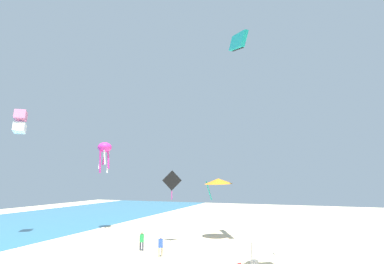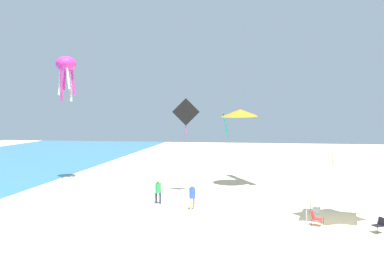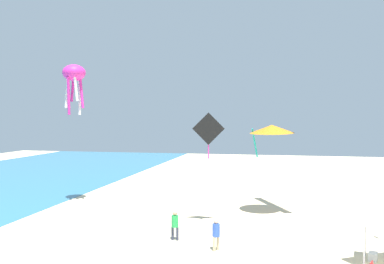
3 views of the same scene
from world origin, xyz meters
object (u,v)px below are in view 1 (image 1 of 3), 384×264
object	(u,v)px
kite_octopus_magenta	(105,149)
kite_box_pink	(20,122)
person_by_tent	(142,239)
canopy_tent	(264,235)
kite_parafoil_teal	(238,42)
kite_diamond_black	(172,181)
cooler_box	(254,263)
kite_delta_orange	(218,181)
person_watching_sky	(161,245)
banner_flag	(277,229)

from	to	relation	value
kite_octopus_magenta	kite_box_pink	xyz separation A→B (m)	(-7.33, 7.03, 2.89)
person_by_tent	kite_box_pink	distance (m)	21.49
kite_octopus_magenta	canopy_tent	bearing A→B (deg)	-155.88
kite_parafoil_teal	kite_diamond_black	bearing A→B (deg)	-108.57
cooler_box	canopy_tent	bearing A→B (deg)	-142.42
canopy_tent	kite_delta_orange	size ratio (longest dim) A/B	0.94
person_watching_sky	kite_octopus_magenta	world-z (taller)	kite_octopus_magenta
person_watching_sky	kite_parafoil_teal	world-z (taller)	kite_parafoil_teal
cooler_box	kite_box_pink	distance (m)	31.11
kite_diamond_black	kite_box_pink	size ratio (longest dim) A/B	1.06
person_watching_sky	kite_octopus_magenta	distance (m)	18.61
canopy_tent	cooler_box	world-z (taller)	canopy_tent
person_watching_sky	kite_diamond_black	world-z (taller)	kite_diamond_black
canopy_tent	kite_diamond_black	distance (m)	12.60
canopy_tent	person_watching_sky	size ratio (longest dim) A/B	2.26
cooler_box	kite_diamond_black	size ratio (longest dim) A/B	0.23
kite_octopus_magenta	kite_box_pink	size ratio (longest dim) A/B	1.41
kite_octopus_magenta	kite_box_pink	distance (m)	10.56
banner_flag	cooler_box	bearing A→B (deg)	154.77
canopy_tent	banner_flag	distance (m)	4.63
banner_flag	kite_octopus_magenta	xyz separation A→B (m)	(5.62, 22.61, 8.34)
kite_diamond_black	kite_octopus_magenta	bearing A→B (deg)	156.63
kite_parafoil_teal	cooler_box	bearing A→B (deg)	-7.46
person_by_tent	cooler_box	bearing A→B (deg)	-178.15
kite_delta_orange	person_watching_sky	bearing A→B (deg)	-89.09
canopy_tent	kite_diamond_black	bearing A→B (deg)	58.48
person_watching_sky	kite_box_pink	size ratio (longest dim) A/B	0.59
kite_octopus_magenta	kite_diamond_black	bearing A→B (deg)	-149.44
kite_delta_orange	kite_diamond_black	bearing A→B (deg)	-119.05
banner_flag	kite_diamond_black	world-z (taller)	kite_diamond_black
person_watching_sky	kite_octopus_magenta	xyz separation A→B (m)	(9.07, 13.10, 9.61)
banner_flag	person_by_tent	distance (m)	12.40
cooler_box	kite_delta_orange	distance (m)	11.90
person_by_tent	person_watching_sky	bearing A→B (deg)	161.01
cooler_box	person_watching_sky	size ratio (longest dim) A/B	0.42
kite_diamond_black	kite_delta_orange	world-z (taller)	kite_diamond_black
canopy_tent	person_by_tent	world-z (taller)	canopy_tent
kite_box_pink	person_by_tent	bearing A→B (deg)	-40.09
canopy_tent	person_by_tent	distance (m)	11.95
person_watching_sky	kite_parafoil_teal	bearing A→B (deg)	167.23
banner_flag	canopy_tent	bearing A→B (deg)	172.89
person_watching_sky	kite_diamond_black	size ratio (longest dim) A/B	0.55
kite_octopus_magenta	kite_delta_orange	bearing A→B (deg)	-131.57
canopy_tent	kite_box_pink	distance (m)	31.19
kite_box_pink	kite_parafoil_teal	size ratio (longest dim) A/B	0.54
cooler_box	person_watching_sky	world-z (taller)	person_watching_sky
banner_flag	kite_diamond_black	size ratio (longest dim) A/B	1.23
canopy_tent	banner_flag	bearing A→B (deg)	-7.11
cooler_box	kite_octopus_magenta	world-z (taller)	kite_octopus_magenta
banner_flag	person_watching_sky	xyz separation A→B (m)	(-3.45, 9.51, -1.27)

